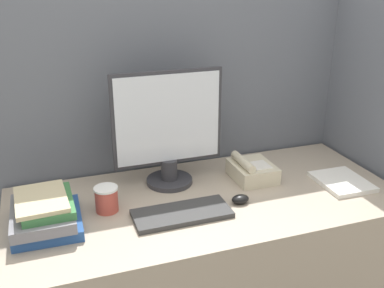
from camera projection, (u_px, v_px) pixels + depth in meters
The scene contains 10 objects.
cubicle_panel_rear at pixel (177, 141), 2.14m from camera, with size 1.99×0.04×1.70m.
cubicle_panel_right at pixel (373, 146), 2.07m from camera, with size 0.04×0.78×1.70m.
desk at pixel (206, 273), 1.97m from camera, with size 1.59×0.72×0.75m.
monitor at pixel (168, 132), 1.87m from camera, with size 0.47×0.20×0.49m.
keyboard at pixel (182, 214), 1.69m from camera, with size 0.37×0.16×0.02m.
mouse at pixel (240, 199), 1.78m from camera, with size 0.07×0.05×0.04m.
coffee_cup at pixel (107, 199), 1.71m from camera, with size 0.09×0.09×0.10m.
book_stack at pixel (45, 213), 1.60m from camera, with size 0.25×0.30×0.13m.
desk_telephone at pixel (252, 170), 1.98m from camera, with size 0.17×0.20×0.11m.
paper_pile at pixel (342, 182), 1.94m from camera, with size 0.20×0.24×0.02m.
Camera 1 is at (-0.60, -1.15, 1.63)m, focal length 42.00 mm.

